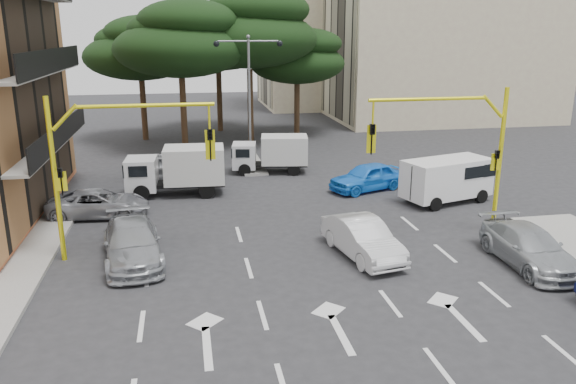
# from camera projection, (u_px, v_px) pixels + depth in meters

# --- Properties ---
(ground) EXTENTS (120.00, 120.00, 0.00)m
(ground) POSITION_uv_depth(u_px,v_px,m) (304.00, 264.00, 20.33)
(ground) COLOR #28282B
(ground) RESTS_ON ground
(median_strip) EXTENTS (1.40, 6.00, 0.15)m
(median_strip) POSITION_uv_depth(u_px,v_px,m) (251.00, 163.00, 35.43)
(median_strip) COLOR gray
(median_strip) RESTS_ON ground
(apartment_beige_near) EXTENTS (20.20, 12.15, 18.70)m
(apartment_beige_near) POSITION_uv_depth(u_px,v_px,m) (444.00, 17.00, 51.49)
(apartment_beige_near) COLOR #C9B497
(apartment_beige_near) RESTS_ON ground
(apartment_beige_far) EXTENTS (16.20, 12.15, 16.70)m
(apartment_beige_far) POSITION_uv_depth(u_px,v_px,m) (335.00, 29.00, 61.88)
(apartment_beige_far) COLOR #C9B497
(apartment_beige_far) RESTS_ON ground
(pine_left_near) EXTENTS (9.15, 9.15, 10.23)m
(pine_left_near) POSITION_uv_depth(u_px,v_px,m) (181.00, 39.00, 38.28)
(pine_left_near) COLOR #382616
(pine_left_near) RESTS_ON ground
(pine_center) EXTENTS (9.98, 9.98, 11.16)m
(pine_center) POSITION_uv_depth(u_px,v_px,m) (250.00, 29.00, 40.86)
(pine_center) COLOR #382616
(pine_center) RESTS_ON ground
(pine_left_far) EXTENTS (8.32, 8.32, 9.30)m
(pine_left_far) POSITION_uv_depth(u_px,v_px,m) (140.00, 48.00, 41.72)
(pine_left_far) COLOR #382616
(pine_left_far) RESTS_ON ground
(pine_right) EXTENTS (7.49, 7.49, 8.37)m
(pine_right) POSITION_uv_depth(u_px,v_px,m) (298.00, 56.00, 44.03)
(pine_right) COLOR #382616
(pine_right) RESTS_ON ground
(pine_back) EXTENTS (9.15, 9.15, 10.23)m
(pine_back) POSITION_uv_depth(u_px,v_px,m) (218.00, 38.00, 45.42)
(pine_back) COLOR #382616
(pine_back) RESTS_ON ground
(signal_mast_right) EXTENTS (5.79, 0.37, 6.00)m
(signal_mast_right) POSITION_uv_depth(u_px,v_px,m) (461.00, 142.00, 22.34)
(signal_mast_right) COLOR yellow
(signal_mast_right) RESTS_ON ground
(signal_mast_left) EXTENTS (5.79, 0.37, 6.00)m
(signal_mast_left) POSITION_uv_depth(u_px,v_px,m) (106.00, 155.00, 19.94)
(signal_mast_left) COLOR yellow
(signal_mast_left) RESTS_ON ground
(street_lamp_center) EXTENTS (4.16, 0.36, 7.77)m
(street_lamp_center) POSITION_uv_depth(u_px,v_px,m) (249.00, 77.00, 33.95)
(street_lamp_center) COLOR slate
(street_lamp_center) RESTS_ON median_strip
(car_white_hatch) EXTENTS (2.27, 4.50, 1.42)m
(car_white_hatch) POSITION_uv_depth(u_px,v_px,m) (363.00, 238.00, 20.85)
(car_white_hatch) COLOR silver
(car_white_hatch) RESTS_ON ground
(car_blue_compact) EXTENTS (4.57, 3.11, 1.45)m
(car_blue_compact) POSITION_uv_depth(u_px,v_px,m) (367.00, 177.00, 29.58)
(car_blue_compact) COLOR #1C7BE8
(car_blue_compact) RESTS_ON ground
(car_silver_wagon) EXTENTS (2.61, 5.12, 1.42)m
(car_silver_wagon) POSITION_uv_depth(u_px,v_px,m) (132.00, 243.00, 20.40)
(car_silver_wagon) COLOR #9DA0A4
(car_silver_wagon) RESTS_ON ground
(car_silver_cross_a) EXTENTS (4.58, 2.37, 1.23)m
(car_silver_cross_a) POSITION_uv_depth(u_px,v_px,m) (99.00, 203.00, 25.37)
(car_silver_cross_a) COLOR #929399
(car_silver_cross_a) RESTS_ON ground
(car_silver_cross_b) EXTENTS (4.89, 2.89, 1.56)m
(car_silver_cross_b) POSITION_uv_depth(u_px,v_px,m) (169.00, 167.00, 31.53)
(car_silver_cross_b) COLOR #A6A9AE
(car_silver_cross_b) RESTS_ON ground
(car_silver_parked) EXTENTS (1.98, 4.72, 1.36)m
(car_silver_parked) POSITION_uv_depth(u_px,v_px,m) (529.00, 247.00, 20.07)
(car_silver_parked) COLOR #A4A8AC
(car_silver_parked) RESTS_ON ground
(van_white) EXTENTS (4.74, 3.11, 2.18)m
(van_white) POSITION_uv_depth(u_px,v_px,m) (447.00, 180.00, 27.45)
(van_white) COLOR white
(van_white) RESTS_ON ground
(box_truck_a) EXTENTS (5.12, 2.36, 2.47)m
(box_truck_a) POSITION_uv_depth(u_px,v_px,m) (177.00, 171.00, 28.65)
(box_truck_a) COLOR white
(box_truck_a) RESTS_ON ground
(box_truck_b) EXTENTS (4.72, 2.56, 2.20)m
(box_truck_b) POSITION_uv_depth(u_px,v_px,m) (271.00, 154.00, 33.20)
(box_truck_b) COLOR silver
(box_truck_b) RESTS_ON ground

